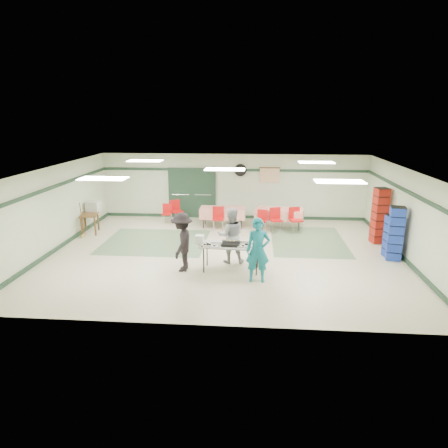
# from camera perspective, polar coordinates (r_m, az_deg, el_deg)

# --- Properties ---
(floor) EXTENTS (11.00, 11.00, 0.00)m
(floor) POSITION_cam_1_polar(r_m,az_deg,el_deg) (12.75, 0.11, -4.20)
(floor) COLOR beige
(floor) RESTS_ON ground
(ceiling) EXTENTS (11.00, 11.00, 0.00)m
(ceiling) POSITION_cam_1_polar(r_m,az_deg,el_deg) (12.11, 0.12, 7.91)
(ceiling) COLOR white
(ceiling) RESTS_ON wall_back
(wall_back) EXTENTS (11.00, 0.00, 11.00)m
(wall_back) POSITION_cam_1_polar(r_m,az_deg,el_deg) (16.75, 1.31, 5.37)
(wall_back) COLOR beige
(wall_back) RESTS_ON floor
(wall_front) EXTENTS (11.00, 0.00, 11.00)m
(wall_front) POSITION_cam_1_polar(r_m,az_deg,el_deg) (8.08, -2.38, -5.93)
(wall_front) COLOR beige
(wall_front) RESTS_ON floor
(wall_left) EXTENTS (0.00, 9.00, 9.00)m
(wall_left) POSITION_cam_1_polar(r_m,az_deg,el_deg) (13.90, -23.14, 1.99)
(wall_left) COLOR beige
(wall_left) RESTS_ON floor
(wall_right) EXTENTS (0.00, 9.00, 9.00)m
(wall_right) POSITION_cam_1_polar(r_m,az_deg,el_deg) (13.14, 24.77, 1.09)
(wall_right) COLOR beige
(wall_right) RESTS_ON floor
(trim_back) EXTENTS (11.00, 0.06, 0.10)m
(trim_back) POSITION_cam_1_polar(r_m,az_deg,el_deg) (16.61, 1.32, 7.73)
(trim_back) COLOR #1D3626
(trim_back) RESTS_ON wall_back
(baseboard_back) EXTENTS (11.00, 0.06, 0.12)m
(baseboard_back) POSITION_cam_1_polar(r_m,az_deg,el_deg) (17.00, 1.28, 1.07)
(baseboard_back) COLOR #1D3626
(baseboard_back) RESTS_ON floor
(trim_left) EXTENTS (0.06, 9.00, 0.10)m
(trim_left) POSITION_cam_1_polar(r_m,az_deg,el_deg) (13.75, -23.33, 4.83)
(trim_left) COLOR #1D3626
(trim_left) RESTS_ON wall_back
(baseboard_left) EXTENTS (0.06, 9.00, 0.12)m
(baseboard_left) POSITION_cam_1_polar(r_m,az_deg,el_deg) (14.22, -22.48, -3.07)
(baseboard_left) COLOR #1D3626
(baseboard_left) RESTS_ON floor
(trim_right) EXTENTS (0.06, 9.00, 0.10)m
(trim_right) POSITION_cam_1_polar(r_m,az_deg,el_deg) (12.99, 25.00, 4.08)
(trim_right) COLOR #1D3626
(trim_right) RESTS_ON wall_back
(baseboard_right) EXTENTS (0.06, 9.00, 0.12)m
(baseboard_right) POSITION_cam_1_polar(r_m,az_deg,el_deg) (13.48, 24.04, -4.22)
(baseboard_right) COLOR #1D3626
(baseboard_right) RESTS_ON floor
(green_patch_a) EXTENTS (3.50, 3.00, 0.01)m
(green_patch_a) POSITION_cam_1_polar(r_m,az_deg,el_deg) (14.08, -9.77, -2.49)
(green_patch_a) COLOR #5D7A59
(green_patch_a) RESTS_ON floor
(green_patch_b) EXTENTS (2.50, 3.50, 0.01)m
(green_patch_b) POSITION_cam_1_polar(r_m,az_deg,el_deg) (14.26, 11.89, -2.37)
(green_patch_b) COLOR #5D7A59
(green_patch_b) RESTS_ON floor
(double_door_left) EXTENTS (0.90, 0.06, 2.10)m
(double_door_left) POSITION_cam_1_polar(r_m,az_deg,el_deg) (17.01, -6.15, 4.41)
(double_door_left) COLOR gray
(double_door_left) RESTS_ON floor
(double_door_right) EXTENTS (0.90, 0.06, 2.10)m
(double_door_right) POSITION_cam_1_polar(r_m,az_deg,el_deg) (16.87, -2.96, 4.38)
(double_door_right) COLOR gray
(double_door_right) RESTS_ON floor
(door_frame) EXTENTS (2.00, 0.03, 2.15)m
(door_frame) POSITION_cam_1_polar(r_m,az_deg,el_deg) (16.91, -4.59, 4.39)
(door_frame) COLOR #1D3626
(door_frame) RESTS_ON floor
(wall_fan) EXTENTS (0.50, 0.10, 0.50)m
(wall_fan) POSITION_cam_1_polar(r_m,az_deg,el_deg) (16.57, 2.36, 7.70)
(wall_fan) COLOR black
(wall_fan) RESTS_ON wall_back
(scroll_banner) EXTENTS (0.80, 0.02, 0.60)m
(scroll_banner) POSITION_cam_1_polar(r_m,az_deg,el_deg) (16.60, 6.52, 6.93)
(scroll_banner) COLOR #DAB588
(scroll_banner) RESTS_ON wall_back
(serving_table) EXTENTS (1.73, 0.78, 0.76)m
(serving_table) POSITION_cam_1_polar(r_m,az_deg,el_deg) (11.18, 1.02, -3.22)
(serving_table) COLOR #B3B3AE
(serving_table) RESTS_ON floor
(sheet_tray_right) EXTENTS (0.64, 0.50, 0.02)m
(sheet_tray_right) POSITION_cam_1_polar(r_m,az_deg,el_deg) (11.11, 3.57, -3.04)
(sheet_tray_right) COLOR silver
(sheet_tray_right) RESTS_ON serving_table
(sheet_tray_mid) EXTENTS (0.55, 0.43, 0.02)m
(sheet_tray_mid) POSITION_cam_1_polar(r_m,az_deg,el_deg) (11.25, 0.93, -2.77)
(sheet_tray_mid) COLOR silver
(sheet_tray_mid) RESTS_ON serving_table
(sheet_tray_left) EXTENTS (0.61, 0.48, 0.02)m
(sheet_tray_left) POSITION_cam_1_polar(r_m,az_deg,el_deg) (11.06, -2.09, -3.10)
(sheet_tray_left) COLOR silver
(sheet_tray_left) RESTS_ON serving_table
(baking_pan) EXTENTS (0.51, 0.33, 0.08)m
(baking_pan) POSITION_cam_1_polar(r_m,az_deg,el_deg) (11.08, 0.96, -2.91)
(baking_pan) COLOR black
(baking_pan) RESTS_ON serving_table
(foam_box_stack) EXTENTS (0.23, 0.21, 0.25)m
(foam_box_stack) POSITION_cam_1_polar(r_m,az_deg,el_deg) (11.22, -3.51, -2.24)
(foam_box_stack) COLOR white
(foam_box_stack) RESTS_ON serving_table
(volunteer_teal) EXTENTS (0.63, 0.42, 1.72)m
(volunteer_teal) POSITION_cam_1_polar(r_m,az_deg,el_deg) (10.46, 4.87, -3.76)
(volunteer_teal) COLOR #137286
(volunteer_teal) RESTS_ON floor
(volunteer_grey) EXTENTS (0.87, 0.71, 1.65)m
(volunteer_grey) POSITION_cam_1_polar(r_m,az_deg,el_deg) (11.77, 0.98, -1.66)
(volunteer_grey) COLOR #98979D
(volunteer_grey) RESTS_ON floor
(volunteer_dark) EXTENTS (0.67, 1.11, 1.67)m
(volunteer_dark) POSITION_cam_1_polar(r_m,az_deg,el_deg) (11.21, -6.02, -2.58)
(volunteer_dark) COLOR black
(volunteer_dark) RESTS_ON floor
(dining_table_a) EXTENTS (1.92, 1.07, 0.77)m
(dining_table_a) POSITION_cam_1_polar(r_m,az_deg,el_deg) (15.57, 7.90, 1.50)
(dining_table_a) COLOR red
(dining_table_a) RESTS_ON floor
(dining_table_b) EXTENTS (1.76, 0.79, 0.77)m
(dining_table_b) POSITION_cam_1_polar(r_m,az_deg,el_deg) (15.60, -0.20, 1.67)
(dining_table_b) COLOR red
(dining_table_b) RESTS_ON floor
(chair_a) EXTENTS (0.52, 0.52, 0.91)m
(chair_a) POSITION_cam_1_polar(r_m,az_deg,el_deg) (15.02, 7.38, 0.96)
(chair_a) COLOR red
(chair_a) RESTS_ON floor
(chair_b) EXTENTS (0.46, 0.46, 0.83)m
(chair_b) POSITION_cam_1_polar(r_m,az_deg,el_deg) (15.01, 5.43, 0.80)
(chair_b) COLOR red
(chair_b) RESTS_ON floor
(chair_c) EXTENTS (0.56, 0.56, 0.94)m
(chair_c) POSITION_cam_1_polar(r_m,az_deg,el_deg) (15.07, 10.12, 0.97)
(chair_c) COLOR red
(chair_c) RESTS_ON floor
(chair_d) EXTENTS (0.44, 0.44, 0.91)m
(chair_d) POSITION_cam_1_polar(r_m,az_deg,el_deg) (15.07, -0.84, 1.13)
(chair_d) COLOR red
(chair_d) RESTS_ON floor
(chair_loose_a) EXTENTS (0.60, 0.60, 0.92)m
(chair_loose_a) POSITION_cam_1_polar(r_m,az_deg,el_deg) (16.32, -6.86, 2.18)
(chair_loose_a) COLOR red
(chair_loose_a) RESTS_ON floor
(chair_loose_b) EXTENTS (0.39, 0.40, 0.80)m
(chair_loose_b) POSITION_cam_1_polar(r_m,az_deg,el_deg) (16.22, -8.14, 1.77)
(chair_loose_b) COLOR red
(chair_loose_b) RESTS_ON floor
(crate_stack_blue_a) EXTENTS (0.47, 0.47, 1.32)m
(crate_stack_blue_a) POSITION_cam_1_polar(r_m,az_deg,el_deg) (13.28, 22.90, -1.66)
(crate_stack_blue_a) COLOR #192E9A
(crate_stack_blue_a) RESTS_ON floor
(crate_stack_red) EXTENTS (0.49, 0.49, 1.91)m
(crate_stack_red) POSITION_cam_1_polar(r_m,az_deg,el_deg) (14.51, 21.33, 1.11)
(crate_stack_red) COLOR #9C150F
(crate_stack_red) RESTS_ON floor
(crate_stack_blue_b) EXTENTS (0.50, 0.50, 1.65)m
(crate_stack_blue_b) POSITION_cam_1_polar(r_m,az_deg,el_deg) (13.02, 23.29, -1.27)
(crate_stack_blue_b) COLOR #192E9A
(crate_stack_blue_b) RESTS_ON floor
(printer_table) EXTENTS (0.77, 1.01, 0.74)m
(printer_table) POSITION_cam_1_polar(r_m,az_deg,el_deg) (15.51, -18.67, 1.04)
(printer_table) COLOR brown
(printer_table) RESTS_ON floor
(office_printer) EXTENTS (0.48, 0.42, 0.37)m
(office_printer) POSITION_cam_1_polar(r_m,az_deg,el_deg) (15.83, -18.16, 2.43)
(office_printer) COLOR #B7B8B2
(office_printer) RESTS_ON printer_table
(broom) EXTENTS (0.07, 0.21, 1.25)m
(broom) POSITION_cam_1_polar(r_m,az_deg,el_deg) (15.13, -19.62, 0.65)
(broom) COLOR brown
(broom) RESTS_ON floor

